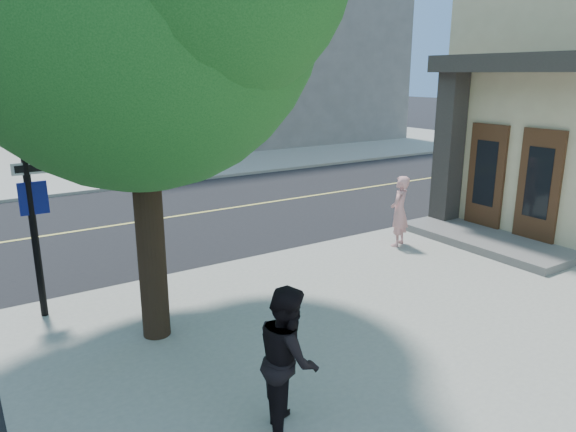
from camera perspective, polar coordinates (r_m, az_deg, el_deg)
ground at (r=10.42m, az=-24.51°, el=-8.83°), size 140.00×140.00×0.00m
road_ew at (r=14.66m, az=-27.34°, el=-2.37°), size 140.00×9.00×0.01m
sidewalk_ne at (r=34.55m, az=-7.86°, el=8.50°), size 29.00×25.00×0.12m
filler_ne at (r=35.13m, az=-7.89°, el=20.15°), size 18.00×16.00×14.00m
man_on_phone at (r=12.36m, az=11.95°, el=0.51°), size 0.71×0.62×1.64m
pedestrian at (r=6.00m, az=0.03°, el=-15.16°), size 0.92×1.01×1.70m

